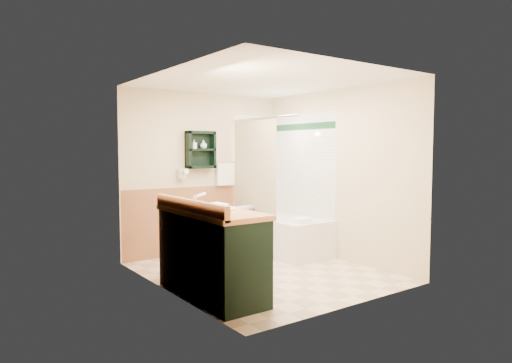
{
  "coord_description": "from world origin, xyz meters",
  "views": [
    {
      "loc": [
        -3.39,
        -4.54,
        1.55
      ],
      "look_at": [
        0.04,
        0.2,
        1.14
      ],
      "focal_mm": 32.0,
      "sensor_mm": 36.0,
      "label": 1
    }
  ],
  "objects_px": {
    "toilet": "(228,229)",
    "vanity_book": "(175,197)",
    "wall_shelf": "(201,150)",
    "hair_dryer": "(182,174)",
    "soap_bottle_b": "(203,145)",
    "vanity": "(211,253)",
    "bathtub": "(283,235)",
    "soap_bottle_a": "(194,147)"
  },
  "relations": [
    {
      "from": "toilet",
      "to": "vanity_book",
      "type": "distance_m",
      "value": 1.87
    },
    {
      "from": "wall_shelf",
      "to": "vanity_book",
      "type": "bearing_deg",
      "value": -128.96
    },
    {
      "from": "hair_dryer",
      "to": "soap_bottle_b",
      "type": "distance_m",
      "value": 0.54
    },
    {
      "from": "vanity",
      "to": "bathtub",
      "type": "bearing_deg",
      "value": 31.09
    },
    {
      "from": "soap_bottle_a",
      "to": "soap_bottle_b",
      "type": "distance_m",
      "value": 0.16
    },
    {
      "from": "soap_bottle_b",
      "to": "vanity",
      "type": "bearing_deg",
      "value": -117.28
    },
    {
      "from": "soap_bottle_b",
      "to": "wall_shelf",
      "type": "bearing_deg",
      "value": 173.66
    },
    {
      "from": "wall_shelf",
      "to": "bathtub",
      "type": "relative_size",
      "value": 0.37
    },
    {
      "from": "bathtub",
      "to": "soap_bottle_b",
      "type": "height_order",
      "value": "soap_bottle_b"
    },
    {
      "from": "vanity",
      "to": "vanity_book",
      "type": "relative_size",
      "value": 7.13
    },
    {
      "from": "wall_shelf",
      "to": "soap_bottle_a",
      "type": "relative_size",
      "value": 4.24
    },
    {
      "from": "wall_shelf",
      "to": "vanity",
      "type": "xyz_separation_m",
      "value": [
        -0.89,
        -1.83,
        -1.09
      ]
    },
    {
      "from": "bathtub",
      "to": "vanity",
      "type": "bearing_deg",
      "value": -148.91
    },
    {
      "from": "bathtub",
      "to": "toilet",
      "type": "xyz_separation_m",
      "value": [
        -0.71,
        0.44,
        0.09
      ]
    },
    {
      "from": "hair_dryer",
      "to": "vanity_book",
      "type": "bearing_deg",
      "value": -119.64
    },
    {
      "from": "vanity",
      "to": "soap_bottle_a",
      "type": "distance_m",
      "value": 2.28
    },
    {
      "from": "wall_shelf",
      "to": "vanity_book",
      "type": "distance_m",
      "value": 1.77
    },
    {
      "from": "toilet",
      "to": "soap_bottle_b",
      "type": "bearing_deg",
      "value": -59.96
    },
    {
      "from": "hair_dryer",
      "to": "bathtub",
      "type": "xyz_separation_m",
      "value": [
        1.33,
        -0.7,
        -0.93
      ]
    },
    {
      "from": "vanity_book",
      "to": "soap_bottle_a",
      "type": "distance_m",
      "value": 1.71
    },
    {
      "from": "vanity",
      "to": "hair_dryer",
      "type": "bearing_deg",
      "value": 72.2
    },
    {
      "from": "wall_shelf",
      "to": "vanity",
      "type": "height_order",
      "value": "wall_shelf"
    },
    {
      "from": "vanity",
      "to": "soap_bottle_a",
      "type": "xyz_separation_m",
      "value": [
        0.78,
        1.82,
        1.13
      ]
    },
    {
      "from": "wall_shelf",
      "to": "bathtub",
      "type": "height_order",
      "value": "wall_shelf"
    },
    {
      "from": "hair_dryer",
      "to": "toilet",
      "type": "xyz_separation_m",
      "value": [
        0.62,
        -0.26,
        -0.84
      ]
    },
    {
      "from": "hair_dryer",
      "to": "toilet",
      "type": "relative_size",
      "value": 0.33
    },
    {
      "from": "vanity_book",
      "to": "wall_shelf",
      "type": "bearing_deg",
      "value": 61.41
    },
    {
      "from": "vanity",
      "to": "soap_bottle_a",
      "type": "height_order",
      "value": "soap_bottle_a"
    },
    {
      "from": "bathtub",
      "to": "soap_bottle_b",
      "type": "relative_size",
      "value": 11.75
    },
    {
      "from": "vanity",
      "to": "soap_bottle_b",
      "type": "height_order",
      "value": "soap_bottle_b"
    },
    {
      "from": "soap_bottle_a",
      "to": "wall_shelf",
      "type": "bearing_deg",
      "value": 2.54
    },
    {
      "from": "hair_dryer",
      "to": "soap_bottle_a",
      "type": "bearing_deg",
      "value": -9.09
    },
    {
      "from": "wall_shelf",
      "to": "soap_bottle_b",
      "type": "relative_size",
      "value": 4.31
    },
    {
      "from": "bathtub",
      "to": "soap_bottle_a",
      "type": "height_order",
      "value": "soap_bottle_a"
    },
    {
      "from": "toilet",
      "to": "soap_bottle_b",
      "type": "xyz_separation_m",
      "value": [
        -0.27,
        0.23,
        1.25
      ]
    },
    {
      "from": "hair_dryer",
      "to": "toilet",
      "type": "bearing_deg",
      "value": -22.73
    },
    {
      "from": "hair_dryer",
      "to": "toilet",
      "type": "distance_m",
      "value": 1.07
    },
    {
      "from": "wall_shelf",
      "to": "hair_dryer",
      "type": "bearing_deg",
      "value": 175.24
    },
    {
      "from": "soap_bottle_a",
      "to": "vanity",
      "type": "bearing_deg",
      "value": -113.23
    },
    {
      "from": "vanity",
      "to": "soap_bottle_b",
      "type": "relative_size",
      "value": 11.43
    },
    {
      "from": "vanity",
      "to": "toilet",
      "type": "bearing_deg",
      "value": 52.75
    },
    {
      "from": "hair_dryer",
      "to": "wall_shelf",
      "type": "bearing_deg",
      "value": -4.76
    }
  ]
}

